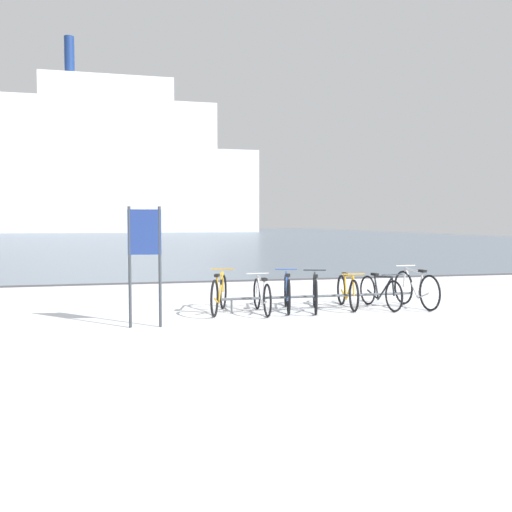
{
  "coord_description": "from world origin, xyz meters",
  "views": [
    {
      "loc": [
        -2.39,
        -6.51,
        1.78
      ],
      "look_at": [
        0.96,
        7.55,
        0.89
      ],
      "focal_mm": 40.06,
      "sensor_mm": 36.0,
      "label": 1
    }
  ],
  "objects": [
    {
      "name": "bicycle_0",
      "position": [
        -0.54,
        4.33,
        0.37
      ],
      "size": [
        0.66,
        1.61,
        0.82
      ],
      "color": "black",
      "rests_on": "ground"
    },
    {
      "name": "bicycle_2",
      "position": [
        0.82,
        4.27,
        0.36
      ],
      "size": [
        0.54,
        1.66,
        0.8
      ],
      "color": "black",
      "rests_on": "ground"
    },
    {
      "name": "bicycle_6",
      "position": [
        3.52,
        4.08,
        0.38
      ],
      "size": [
        0.46,
        1.69,
        0.84
      ],
      "color": "black",
      "rests_on": "ground"
    },
    {
      "name": "info_sign",
      "position": [
        -1.99,
        3.13,
        1.37
      ],
      "size": [
        0.55,
        0.11,
        2.02
      ],
      "color": "#33383D",
      "rests_on": "ground"
    },
    {
      "name": "bicycle_5",
      "position": [
        2.76,
        4.15,
        0.34
      ],
      "size": [
        0.46,
        1.64,
        0.74
      ],
      "color": "black",
      "rests_on": "ground"
    },
    {
      "name": "bike_rack",
      "position": [
        1.48,
        4.21,
        0.27
      ],
      "size": [
        4.0,
        0.08,
        0.31
      ],
      "color": "#4C5156",
      "rests_on": "ground"
    },
    {
      "name": "bicycle_3",
      "position": [
        1.37,
        4.18,
        0.35
      ],
      "size": [
        0.64,
        1.65,
        0.78
      ],
      "color": "black",
      "rests_on": "ground"
    },
    {
      "name": "ground",
      "position": [
        0.0,
        53.9,
        -0.04
      ],
      "size": [
        80.0,
        132.0,
        0.08
      ],
      "color": "white"
    },
    {
      "name": "bicycle_4",
      "position": [
        2.11,
        4.31,
        0.34
      ],
      "size": [
        0.46,
        1.6,
        0.75
      ],
      "color": "black",
      "rests_on": "ground"
    },
    {
      "name": "ferry_ship",
      "position": [
        -3.19,
        84.55,
        9.8
      ],
      "size": [
        43.64,
        8.87,
        29.23
      ],
      "color": "silver",
      "rests_on": "ground"
    },
    {
      "name": "bicycle_1",
      "position": [
        0.26,
        4.13,
        0.34
      ],
      "size": [
        0.46,
        1.62,
        0.74
      ],
      "color": "black",
      "rests_on": "ground"
    }
  ]
}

